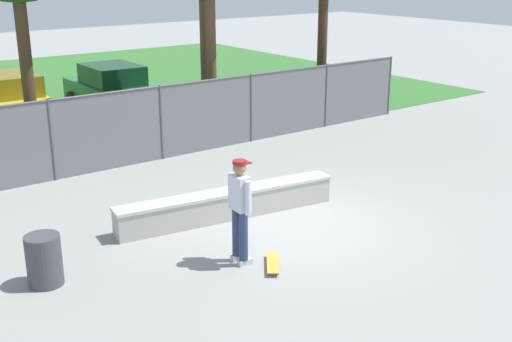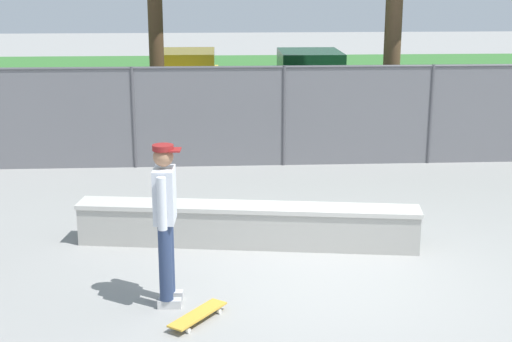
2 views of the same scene
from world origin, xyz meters
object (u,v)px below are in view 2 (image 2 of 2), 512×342
(skateboarder, at_px, (165,217))
(car_green, at_px, (309,81))
(concrete_ledge, at_px, (247,225))
(car_yellow, at_px, (185,81))
(skateboard, at_px, (198,315))

(skateboarder, bearing_deg, car_green, 75.22)
(concrete_ledge, bearing_deg, car_green, 77.95)
(car_yellow, bearing_deg, skateboarder, -89.05)
(skateboarder, bearing_deg, car_yellow, 90.95)
(car_green, bearing_deg, skateboarder, -104.78)
(concrete_ledge, xyz_separation_m, skateboard, (-0.64, -2.27, -0.22))
(skateboard, height_order, car_yellow, car_yellow)
(skateboarder, distance_m, skateboard, 1.12)
(skateboard, height_order, car_green, car_green)
(concrete_ledge, bearing_deg, skateboard, -105.73)
(concrete_ledge, relative_size, skateboard, 6.15)
(car_yellow, bearing_deg, concrete_ledge, -83.43)
(skateboarder, xyz_separation_m, skateboard, (0.34, -0.46, -0.96))
(skateboarder, relative_size, car_yellow, 0.44)
(concrete_ledge, distance_m, skateboard, 2.37)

